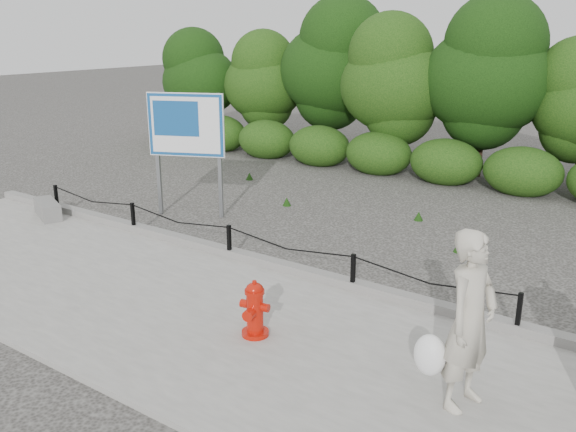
% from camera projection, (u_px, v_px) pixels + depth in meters
% --- Properties ---
extents(ground, '(90.00, 90.00, 0.00)m').
position_uv_depth(ground, '(230.00, 261.00, 10.90)').
color(ground, '#2D2B28').
rests_on(ground, ground).
extents(sidewalk, '(14.00, 4.00, 0.08)m').
position_uv_depth(sidewalk, '(145.00, 298.00, 9.32)').
color(sidewalk, gray).
rests_on(sidewalk, ground).
extents(curb, '(14.00, 0.22, 0.14)m').
position_uv_depth(curb, '(231.00, 253.00, 10.90)').
color(curb, slate).
rests_on(curb, sidewalk).
extents(chain_barrier, '(10.06, 0.06, 0.60)m').
position_uv_depth(chain_barrier, '(229.00, 237.00, 10.77)').
color(chain_barrier, black).
rests_on(chain_barrier, sidewalk).
extents(treeline, '(20.08, 3.75, 4.87)m').
position_uv_depth(treeline, '(426.00, 80.00, 17.28)').
color(treeline, black).
rests_on(treeline, ground).
extents(fire_hydrant, '(0.43, 0.45, 0.78)m').
position_uv_depth(fire_hydrant, '(255.00, 310.00, 8.01)').
color(fire_hydrant, '#B31306').
rests_on(fire_hydrant, sidewalk).
extents(pedestrian, '(0.84, 0.81, 1.99)m').
position_uv_depth(pedestrian, '(467.00, 323.00, 6.37)').
color(pedestrian, '#B8B09D').
rests_on(pedestrian, sidewalk).
extents(concrete_block, '(1.13, 0.76, 0.34)m').
position_uv_depth(concrete_block, '(48.00, 209.00, 13.16)').
color(concrete_block, slate).
rests_on(concrete_block, sidewalk).
extents(advertising_sign, '(1.57, 0.74, 2.70)m').
position_uv_depth(advertising_sign, '(186.00, 131.00, 12.96)').
color(advertising_sign, slate).
rests_on(advertising_sign, ground).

